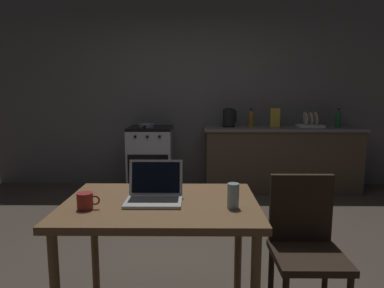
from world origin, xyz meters
The scene contains 15 objects.
ground_plane centered at (0.00, 0.00, 0.00)m, with size 12.00×12.00×0.00m, color #473D33.
back_wall centered at (0.30, 2.40, 1.42)m, with size 6.40×0.10×2.84m, color #605E5D.
kitchen_counter centered at (1.27, 2.05, 0.45)m, with size 2.16×0.64×0.90m.
stove_oven centered at (-0.56, 2.05, 0.45)m, with size 0.60×0.62×0.90m.
dining_table centered at (-0.13, -0.81, 0.66)m, with size 1.12×0.80×0.75m.
chair centered at (0.72, -0.80, 0.50)m, with size 0.40×0.40×0.88m.
laptop centered at (-0.17, -0.80, 0.79)m, with size 0.32×0.27×0.22m.
electric_kettle centered at (0.54, 2.05, 1.02)m, with size 0.20×0.18×0.26m.
bottle centered at (2.03, 2.00, 1.02)m, with size 0.07×0.07×0.26m.
frying_pan centered at (-0.61, 2.02, 0.92)m, with size 0.23×0.40×0.05m.
coffee_mug centered at (-0.52, -0.95, 0.79)m, with size 0.12×0.09×0.09m.
drinking_glass centered at (0.28, -0.92, 0.81)m, with size 0.06×0.06×0.14m.
cereal_box centered at (1.18, 2.07, 1.03)m, with size 0.13×0.05×0.26m.
dish_rack centered at (1.67, 2.05, 0.94)m, with size 0.34×0.26×0.21m.
bottle_b centered at (0.86, 2.13, 1.02)m, with size 0.08×0.08×0.25m.
Camera 1 is at (0.07, -2.74, 1.37)m, focal length 32.33 mm.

